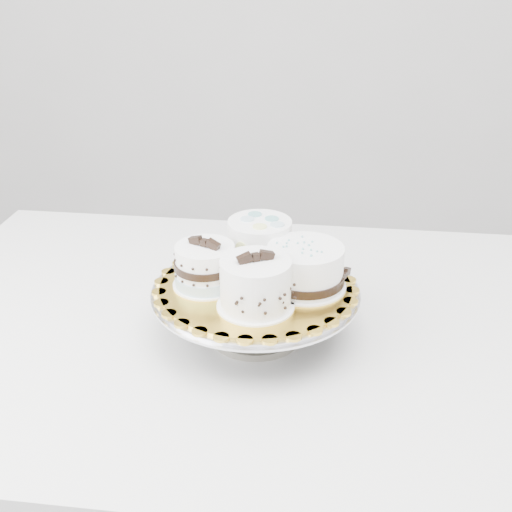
# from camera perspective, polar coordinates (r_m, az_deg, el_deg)

# --- Properties ---
(table) EXTENTS (1.31, 0.90, 0.75)m
(table) POSITION_cam_1_polar(r_m,az_deg,el_deg) (1.16, 0.09, -8.79)
(table) COLOR silver
(table) RESTS_ON floor
(cake_stand) EXTENTS (0.34, 0.34, 0.09)m
(cake_stand) POSITION_cam_1_polar(r_m,az_deg,el_deg) (1.05, -0.03, -4.18)
(cake_stand) COLOR gray
(cake_stand) RESTS_ON table
(cake_board) EXTENTS (0.39, 0.39, 0.00)m
(cake_board) POSITION_cam_1_polar(r_m,az_deg,el_deg) (1.04, -0.03, -2.70)
(cake_board) COLOR gold
(cake_board) RESTS_ON cake_stand
(cake_swirl) EXTENTS (0.14, 0.14, 0.09)m
(cake_swirl) POSITION_cam_1_polar(r_m,az_deg,el_deg) (0.96, -0.04, -2.60)
(cake_swirl) COLOR white
(cake_swirl) RESTS_ON cake_board
(cake_banded) EXTENTS (0.13, 0.13, 0.09)m
(cake_banded) POSITION_cam_1_polar(r_m,az_deg,el_deg) (1.02, -4.52, -1.00)
(cake_banded) COLOR white
(cake_banded) RESTS_ON cake_board
(cake_dots) EXTENTS (0.13, 0.13, 0.08)m
(cake_dots) POSITION_cam_1_polar(r_m,az_deg,el_deg) (1.09, 0.33, 1.25)
(cake_dots) COLOR white
(cake_dots) RESTS_ON cake_board
(cake_ribbon) EXTENTS (0.16, 0.16, 0.07)m
(cake_ribbon) POSITION_cam_1_polar(r_m,az_deg,el_deg) (1.02, 4.46, -1.09)
(cake_ribbon) COLOR white
(cake_ribbon) RESTS_ON cake_board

